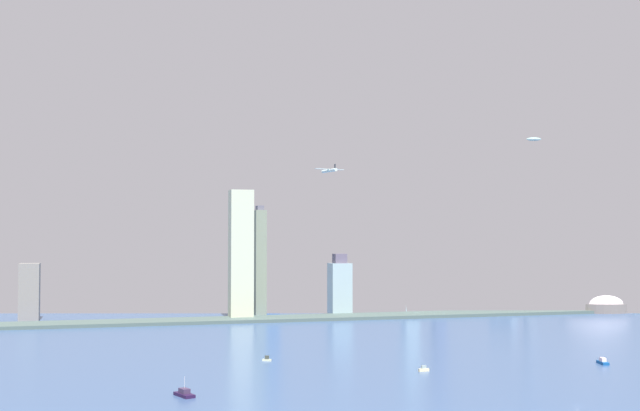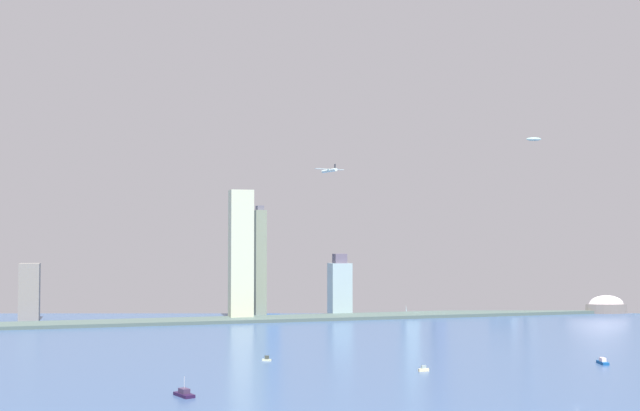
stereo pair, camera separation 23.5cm
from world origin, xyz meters
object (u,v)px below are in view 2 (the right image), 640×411
boat_3 (184,394)px  boat_4 (603,362)px  skyscraper_4 (260,262)px  skyscraper_3 (410,267)px  skyscraper_6 (503,291)px  skyscraper_0 (439,241)px  airplane (329,170)px  boat_1 (424,369)px  skyscraper_2 (271,256)px  skyscraper_5 (241,255)px  boat_0 (267,359)px  stadium_dome (596,303)px  skyscraper_7 (29,292)px  skyscraper_1 (340,287)px  observation_tower (530,192)px

boat_3 → boat_4: boat_3 is taller
skyscraper_4 → boat_4: size_ratio=9.12×
skyscraper_4 → skyscraper_3: bearing=-6.6°
skyscraper_4 → skyscraper_6: bearing=4.6°
skyscraper_0 → airplane: (-172.08, -71.85, 84.51)m
boat_4 → airplane: airplane is taller
boat_1 → boat_4: size_ratio=0.55×
skyscraper_2 → skyscraper_3: bearing=-20.1°
skyscraper_5 → boat_0: size_ratio=21.20×
stadium_dome → airplane: bearing=175.0°
skyscraper_5 → boat_0: (-33.18, -308.23, -71.29)m
boat_4 → skyscraper_0: bearing=3.0°
skyscraper_5 → boat_0: skyscraper_5 is taller
skyscraper_4 → boat_0: size_ratio=18.95×
skyscraper_7 → airplane: bearing=-4.9°
skyscraper_6 → boat_0: skyscraper_6 is taller
skyscraper_3 → boat_4: skyscraper_3 is taller
skyscraper_6 → skyscraper_3: bearing=-162.2°
skyscraper_1 → skyscraper_7: skyscraper_1 is taller
airplane → skyscraper_3: bearing=-98.8°
skyscraper_3 → skyscraper_5: 218.22m
skyscraper_7 → skyscraper_2: bearing=7.5°
boat_1 → boat_3: 175.27m
skyscraper_2 → skyscraper_3: 172.48m
stadium_dome → airplane: airplane is taller
skyscraper_1 → airplane: size_ratio=1.92×
skyscraper_2 → skyscraper_7: size_ratio=2.18×
observation_tower → airplane: bearing=173.4°
skyscraper_5 → boat_0: 318.11m
observation_tower → stadium_dome: size_ratio=3.48×
boat_0 → boat_1: bearing=171.2°
observation_tower → skyscraper_3: 175.18m
skyscraper_1 → airplane: bearing=164.7°
skyscraper_5 → skyscraper_6: skyscraper_5 is taller
skyscraper_6 → airplane: airplane is taller
skyscraper_2 → skyscraper_4: 44.25m
skyscraper_5 → boat_4: skyscraper_5 is taller
skyscraper_1 → skyscraper_3: skyscraper_3 is taller
skyscraper_3 → skyscraper_4: 185.11m
boat_0 → skyscraper_7: bearing=-31.9°
skyscraper_4 → skyscraper_7: skyscraper_4 is taller
skyscraper_1 → airplane: airplane is taller
skyscraper_1 → skyscraper_2: bearing=134.6°
boat_4 → boat_1: bearing=101.0°
skyscraper_4 → airplane: airplane is taller
skyscraper_3 → boat_1: skyscraper_3 is taller
boat_0 → boat_1: 121.39m
skyscraper_0 → boat_0: bearing=-127.9°
boat_1 → airplane: bearing=-102.6°
skyscraper_5 → boat_1: 395.23m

